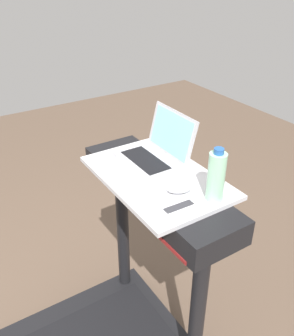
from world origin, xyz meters
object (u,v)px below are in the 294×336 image
water_bottle (216,176)px  tv_remote (179,209)px  laptop (156,152)px  computer_mouse (179,189)px

water_bottle → tv_remote: water_bottle is taller
water_bottle → laptop: bearing=-177.1°
laptop → water_bottle: (0.39, 0.02, 0.06)m
water_bottle → tv_remote: size_ratio=1.38×
water_bottle → tv_remote: bearing=-93.1°
computer_mouse → water_bottle: size_ratio=0.45×
laptop → computer_mouse: size_ratio=3.12×
computer_mouse → tv_remote: size_ratio=0.62×
computer_mouse → water_bottle: (0.11, 0.09, 0.09)m
computer_mouse → tv_remote: computer_mouse is taller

